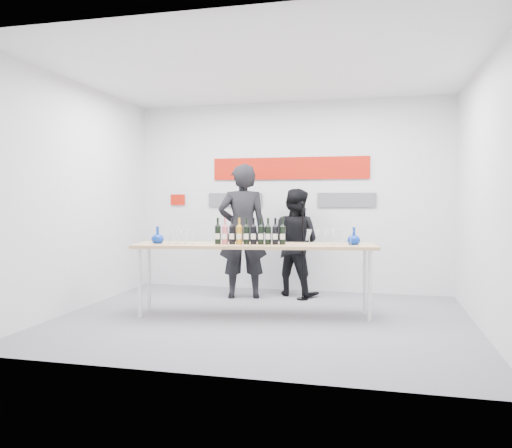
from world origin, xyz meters
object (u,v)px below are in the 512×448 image
presenter_right (295,242)px  mic_stand (302,270)px  presenter_left (243,231)px  tasting_table (254,250)px

presenter_right → mic_stand: 0.52m
presenter_left → presenter_right: bearing=-169.0°
tasting_table → presenter_right: (0.29, 1.44, -0.03)m
presenter_left → presenter_right: presenter_left is taller
presenter_left → presenter_right: size_ratio=1.22×
presenter_left → presenter_right: (0.72, 0.38, -0.18)m
tasting_table → mic_stand: 1.26m
presenter_right → mic_stand: (0.17, -0.33, -0.37)m
tasting_table → mic_stand: bearing=58.5°
tasting_table → presenter_left: bearing=102.8°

